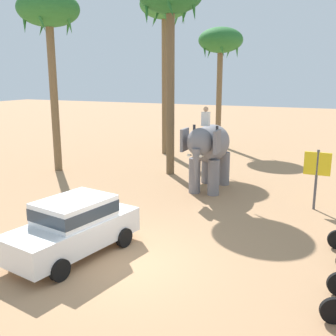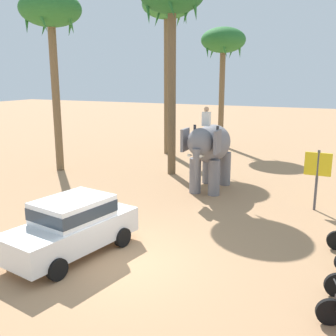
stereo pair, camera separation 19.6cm
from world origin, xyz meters
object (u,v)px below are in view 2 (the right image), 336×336
at_px(palm_tree_behind_elephant, 172,3).
at_px(palm_tree_left_of_road, 167,11).
at_px(palm_tree_near_hut, 51,16).
at_px(palm_tree_far_back, 223,44).
at_px(elephant_with_mahout, 210,148).
at_px(signboard_yellow, 318,168).
at_px(car_sedan_foreground, 72,224).

bearing_deg(palm_tree_behind_elephant, palm_tree_left_of_road, 117.23).
height_order(palm_tree_near_hut, palm_tree_far_back, palm_tree_near_hut).
distance_m(elephant_with_mahout, signboard_yellow, 4.81).
height_order(elephant_with_mahout, palm_tree_left_of_road, palm_tree_left_of_road).
bearing_deg(palm_tree_left_of_road, elephant_with_mahout, -52.79).
distance_m(elephant_with_mahout, palm_tree_near_hut, 10.86).
relative_size(palm_tree_behind_elephant, palm_tree_left_of_road, 0.95).
distance_m(palm_tree_behind_elephant, palm_tree_near_hut, 6.34).
relative_size(palm_tree_near_hut, palm_tree_far_back, 1.10).
bearing_deg(elephant_with_mahout, car_sedan_foreground, -99.99).
relative_size(elephant_with_mahout, palm_tree_behind_elephant, 0.39).
height_order(palm_tree_left_of_road, signboard_yellow, palm_tree_left_of_road).
xyz_separation_m(palm_tree_behind_elephant, palm_tree_left_of_road, (-2.62, 5.09, 0.45)).
height_order(palm_tree_left_of_road, palm_tree_far_back, palm_tree_left_of_road).
xyz_separation_m(elephant_with_mahout, palm_tree_far_back, (-3.15, 11.74, 5.41)).
xyz_separation_m(palm_tree_behind_elephant, signboard_yellow, (7.57, -3.02, -6.99)).
xyz_separation_m(elephant_with_mahout, palm_tree_behind_elephant, (-2.85, 2.12, 6.69)).
relative_size(palm_tree_behind_elephant, signboard_yellow, 4.15).
distance_m(car_sedan_foreground, palm_tree_behind_elephant, 12.92).
distance_m(car_sedan_foreground, palm_tree_near_hut, 13.41).
bearing_deg(elephant_with_mahout, palm_tree_near_hut, 178.02).
bearing_deg(palm_tree_near_hut, signboard_yellow, -5.09).
height_order(car_sedan_foreground, palm_tree_far_back, palm_tree_far_back).
distance_m(car_sedan_foreground, palm_tree_far_back, 20.97).
distance_m(car_sedan_foreground, elephant_with_mahout, 8.32).
xyz_separation_m(palm_tree_behind_elephant, palm_tree_near_hut, (-6.06, -1.81, -0.49)).
distance_m(palm_tree_behind_elephant, signboard_yellow, 10.73).
bearing_deg(palm_tree_near_hut, car_sedan_foreground, -48.42).
relative_size(palm_tree_far_back, signboard_yellow, 3.57).
bearing_deg(elephant_with_mahout, palm_tree_behind_elephant, 143.42).
bearing_deg(palm_tree_far_back, palm_tree_near_hut, -116.74).
bearing_deg(palm_tree_near_hut, palm_tree_far_back, 63.26).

